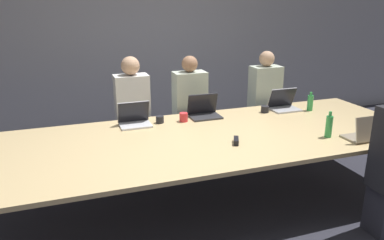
{
  "coord_description": "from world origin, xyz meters",
  "views": [
    {
      "loc": [
        -1.29,
        -3.23,
        2.01
      ],
      "look_at": [
        -0.12,
        0.1,
        0.87
      ],
      "focal_mm": 35.0,
      "sensor_mm": 36.0,
      "label": 1
    }
  ],
  "objects_px": {
    "bottle_near_right": "(329,126)",
    "cup_far_midleft": "(160,119)",
    "person_far_right": "(264,103)",
    "laptop_near_right": "(365,133)",
    "laptop_far_right": "(283,103)",
    "cup_far_right": "(265,109)",
    "person_far_center": "(190,112)",
    "cup_far_center": "(184,117)",
    "stapler": "(236,141)",
    "laptop_far_center": "(204,110)",
    "laptop_far_midleft": "(135,118)",
    "person_far_midleft": "(133,116)",
    "bottle_far_right": "(310,103)"
  },
  "relations": [
    {
      "from": "laptop_far_center",
      "to": "person_far_center",
      "type": "height_order",
      "value": "person_far_center"
    },
    {
      "from": "laptop_near_right",
      "to": "stapler",
      "type": "distance_m",
      "value": 1.24
    },
    {
      "from": "bottle_far_right",
      "to": "person_far_center",
      "type": "relative_size",
      "value": 0.17
    },
    {
      "from": "laptop_near_right",
      "to": "laptop_far_right",
      "type": "relative_size",
      "value": 0.89
    },
    {
      "from": "laptop_far_right",
      "to": "bottle_far_right",
      "type": "distance_m",
      "value": 0.32
    },
    {
      "from": "cup_far_center",
      "to": "stapler",
      "type": "height_order",
      "value": "cup_far_center"
    },
    {
      "from": "laptop_far_right",
      "to": "cup_far_center",
      "type": "xyz_separation_m",
      "value": [
        -1.31,
        -0.05,
        -0.03
      ]
    },
    {
      "from": "laptop_far_midleft",
      "to": "person_far_midleft",
      "type": "xyz_separation_m",
      "value": [
        0.07,
        0.49,
        -0.12
      ]
    },
    {
      "from": "bottle_near_right",
      "to": "cup_far_center",
      "type": "relative_size",
      "value": 2.66
    },
    {
      "from": "stapler",
      "to": "person_far_center",
      "type": "bearing_deg",
      "value": 115.24
    },
    {
      "from": "person_far_right",
      "to": "person_far_midleft",
      "type": "height_order",
      "value": "person_far_midleft"
    },
    {
      "from": "bottle_far_right",
      "to": "stapler",
      "type": "xyz_separation_m",
      "value": [
        -1.33,
        -0.7,
        -0.07
      ]
    },
    {
      "from": "bottle_near_right",
      "to": "cup_far_midleft",
      "type": "xyz_separation_m",
      "value": [
        -1.45,
        0.98,
        -0.07
      ]
    },
    {
      "from": "cup_far_midleft",
      "to": "laptop_far_right",
      "type": "bearing_deg",
      "value": 0.45
    },
    {
      "from": "laptop_near_right",
      "to": "person_far_center",
      "type": "bearing_deg",
      "value": -53.93
    },
    {
      "from": "person_far_right",
      "to": "cup_far_right",
      "type": "bearing_deg",
      "value": -119.53
    },
    {
      "from": "person_far_center",
      "to": "bottle_near_right",
      "type": "bearing_deg",
      "value": -57.2
    },
    {
      "from": "laptop_near_right",
      "to": "person_far_midleft",
      "type": "distance_m",
      "value": 2.56
    },
    {
      "from": "laptop_near_right",
      "to": "bottle_near_right",
      "type": "height_order",
      "value": "bottle_near_right"
    },
    {
      "from": "person_far_center",
      "to": "cup_far_center",
      "type": "relative_size",
      "value": 14.0
    },
    {
      "from": "cup_far_right",
      "to": "laptop_far_right",
      "type": "bearing_deg",
      "value": 7.64
    },
    {
      "from": "laptop_near_right",
      "to": "person_far_midleft",
      "type": "bearing_deg",
      "value": -41.4
    },
    {
      "from": "bottle_near_right",
      "to": "person_far_center",
      "type": "bearing_deg",
      "value": 122.8
    },
    {
      "from": "person_far_center",
      "to": "stapler",
      "type": "height_order",
      "value": "person_far_center"
    },
    {
      "from": "person_far_midleft",
      "to": "cup_far_midleft",
      "type": "xyz_separation_m",
      "value": [
        0.2,
        -0.52,
        0.09
      ]
    },
    {
      "from": "laptop_far_center",
      "to": "cup_far_center",
      "type": "xyz_separation_m",
      "value": [
        -0.28,
        -0.1,
        -0.03
      ]
    },
    {
      "from": "cup_far_center",
      "to": "laptop_far_right",
      "type": "bearing_deg",
      "value": 2.15
    },
    {
      "from": "laptop_near_right",
      "to": "laptop_far_right",
      "type": "distance_m",
      "value": 1.19
    },
    {
      "from": "laptop_far_right",
      "to": "person_far_right",
      "type": "relative_size",
      "value": 0.25
    },
    {
      "from": "bottle_near_right",
      "to": "cup_far_midleft",
      "type": "bearing_deg",
      "value": 145.93
    },
    {
      "from": "laptop_far_center",
      "to": "cup_far_center",
      "type": "height_order",
      "value": "laptop_far_center"
    },
    {
      "from": "bottle_near_right",
      "to": "cup_far_midleft",
      "type": "height_order",
      "value": "bottle_near_right"
    },
    {
      "from": "cup_far_center",
      "to": "stapler",
      "type": "relative_size",
      "value": 0.63
    },
    {
      "from": "cup_far_midleft",
      "to": "laptop_far_center",
      "type": "distance_m",
      "value": 0.54
    },
    {
      "from": "bottle_near_right",
      "to": "cup_far_center",
      "type": "height_order",
      "value": "bottle_near_right"
    },
    {
      "from": "bottle_near_right",
      "to": "laptop_far_midleft",
      "type": "bearing_deg",
      "value": 149.87
    },
    {
      "from": "bottle_far_right",
      "to": "stapler",
      "type": "relative_size",
      "value": 1.48
    },
    {
      "from": "laptop_near_right",
      "to": "cup_far_center",
      "type": "bearing_deg",
      "value": -38.11
    },
    {
      "from": "cup_far_right",
      "to": "laptop_far_center",
      "type": "bearing_deg",
      "value": 173.65
    },
    {
      "from": "cup_far_right",
      "to": "laptop_far_midleft",
      "type": "distance_m",
      "value": 1.57
    },
    {
      "from": "bottle_near_right",
      "to": "person_far_center",
      "type": "xyz_separation_m",
      "value": [
        -0.94,
        1.45,
        -0.17
      ]
    },
    {
      "from": "person_far_right",
      "to": "cup_far_right",
      "type": "distance_m",
      "value": 0.64
    },
    {
      "from": "cup_far_right",
      "to": "person_far_center",
      "type": "height_order",
      "value": "person_far_center"
    },
    {
      "from": "bottle_near_right",
      "to": "cup_far_right",
      "type": "bearing_deg",
      "value": 99.32
    },
    {
      "from": "person_far_right",
      "to": "laptop_near_right",
      "type": "bearing_deg",
      "value": -86.29
    },
    {
      "from": "cup_far_right",
      "to": "bottle_near_right",
      "type": "bearing_deg",
      "value": -80.68
    },
    {
      "from": "laptop_far_right",
      "to": "laptop_far_center",
      "type": "xyz_separation_m",
      "value": [
        -1.03,
        0.05,
        0.0
      ]
    },
    {
      "from": "laptop_near_right",
      "to": "laptop_far_center",
      "type": "height_order",
      "value": "laptop_far_center"
    },
    {
      "from": "cup_far_right",
      "to": "cup_far_center",
      "type": "xyz_separation_m",
      "value": [
        -1.03,
        -0.01,
        0.01
      ]
    },
    {
      "from": "person_far_right",
      "to": "cup_far_midleft",
      "type": "xyz_separation_m",
      "value": [
        -1.6,
        -0.52,
        0.1
      ]
    }
  ]
}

